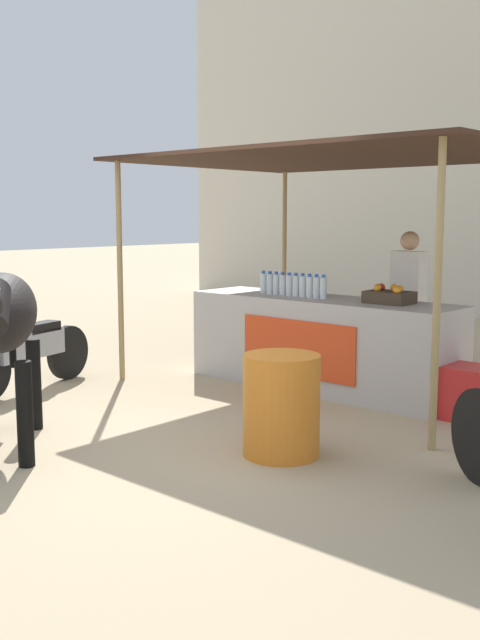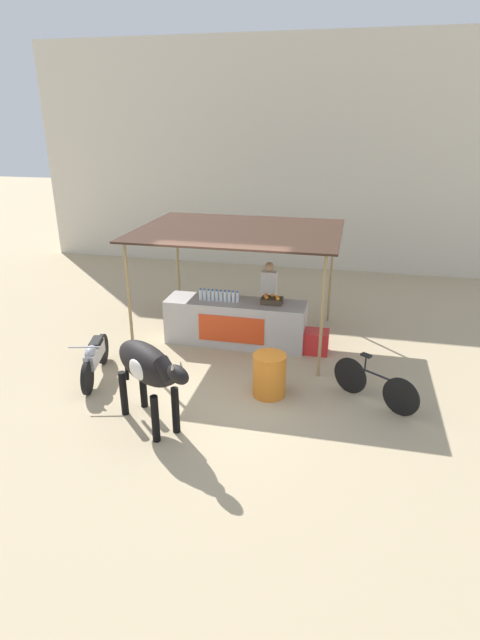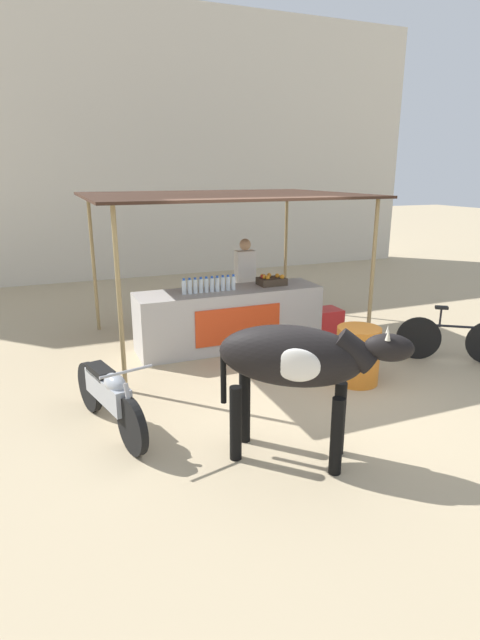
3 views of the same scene
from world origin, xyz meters
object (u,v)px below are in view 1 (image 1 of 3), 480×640
(water_barrel, at_px, (281,405))
(cow, at_px, (0,319))
(cooler_box, at_px, (469,393))
(stall_counter, at_px, (321,343))
(vendor_behind_counter, at_px, (408,307))
(fruit_crate, at_px, (388,296))
(motorcycle_parked, at_px, (28,350))

(water_barrel, bearing_deg, cow, -141.22)
(cooler_box, height_order, water_barrel, water_barrel)
(stall_counter, xyz_separation_m, water_barrel, (1.09, -2.02, -0.09))
(vendor_behind_counter, relative_size, cooler_box, 2.75)
(fruit_crate, xyz_separation_m, vendor_behind_counter, (-0.17, 0.70, -0.19))
(cooler_box, relative_size, motorcycle_parked, 0.34)
(motorcycle_parked, bearing_deg, stall_counter, 43.84)
(stall_counter, height_order, fruit_crate, fruit_crate)
(vendor_behind_counter, xyz_separation_m, water_barrel, (0.50, -2.77, -0.46))
(cooler_box, xyz_separation_m, water_barrel, (-0.62, -1.92, 0.15))
(cooler_box, distance_m, motorcycle_parked, 4.41)
(stall_counter, relative_size, vendor_behind_counter, 1.82)
(stall_counter, bearing_deg, cooler_box, -3.26)
(fruit_crate, xyz_separation_m, motorcycle_parked, (-2.97, -2.18, -0.61))
(vendor_behind_counter, height_order, motorcycle_parked, vendor_behind_counter)
(water_barrel, bearing_deg, fruit_crate, 98.94)
(motorcycle_parked, bearing_deg, vendor_behind_counter, 45.79)
(stall_counter, distance_m, fruit_crate, 0.95)
(fruit_crate, bearing_deg, cow, -111.53)
(cow, distance_m, motorcycle_parked, 2.13)
(vendor_behind_counter, distance_m, water_barrel, 2.85)
(stall_counter, height_order, cooler_box, stall_counter)
(vendor_behind_counter, distance_m, cow, 4.28)
(stall_counter, xyz_separation_m, vendor_behind_counter, (0.59, 0.75, 0.37))
(vendor_behind_counter, xyz_separation_m, cow, (-1.17, -4.11, 0.18))
(stall_counter, height_order, motorcycle_parked, stall_counter)
(cooler_box, xyz_separation_m, motorcycle_parked, (-3.92, -2.02, 0.19))
(cow, bearing_deg, vendor_behind_counter, 74.09)
(stall_counter, bearing_deg, vendor_behind_counter, 52.03)
(water_barrel, height_order, motorcycle_parked, motorcycle_parked)
(water_barrel, xyz_separation_m, motorcycle_parked, (-3.30, -0.11, 0.04))
(vendor_behind_counter, height_order, cooler_box, vendor_behind_counter)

